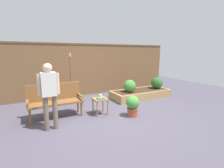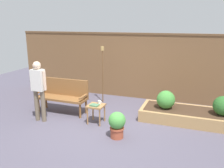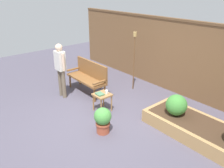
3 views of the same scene
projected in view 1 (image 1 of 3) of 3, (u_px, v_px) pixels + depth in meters
The scene contains 12 objects.
ground_plane at pixel (112, 114), 4.76m from camera, with size 14.00×14.00×0.00m, color #514C5B.
fence_back at pixel (83, 69), 6.81m from camera, with size 8.40×0.14×2.16m.
garden_bench at pixel (55, 98), 4.51m from camera, with size 1.44×0.48×0.94m.
side_table at pixel (100, 101), 4.73m from camera, with size 0.40×0.40×0.48m.
cup_on_table at pixel (100, 96), 4.81m from camera, with size 0.11×0.07×0.09m.
book_on_table at pixel (101, 98), 4.64m from camera, with size 0.21×0.16×0.04m, color #4C7A56.
potted_boxwood at pixel (133, 105), 4.59m from camera, with size 0.38×0.38×0.60m.
raised_planter_bed at pixel (140, 94), 6.57m from camera, with size 2.40×1.00×0.30m.
shrub_near_bench at pixel (130, 86), 6.18m from camera, with size 0.47×0.47×0.47m.
shrub_far_corner at pixel (157, 83), 6.80m from camera, with size 0.47×0.47×0.47m.
tiki_torch at pixel (70, 69), 5.72m from camera, with size 0.10×0.10×1.78m.
person_by_bench at pixel (49, 91), 3.66m from camera, with size 0.47×0.20×1.56m.
Camera 1 is at (-2.10, -3.98, 1.78)m, focal length 26.00 mm.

